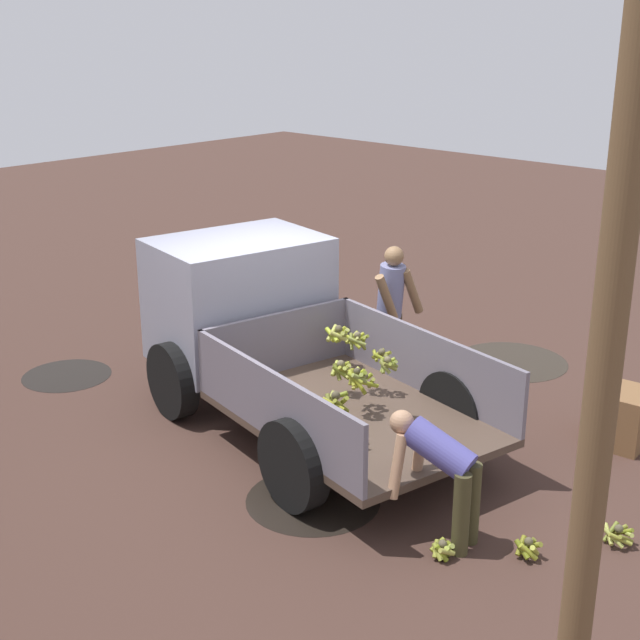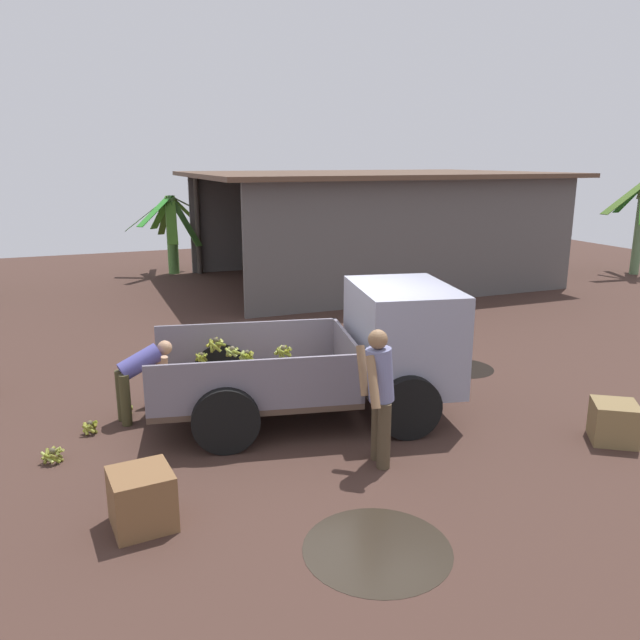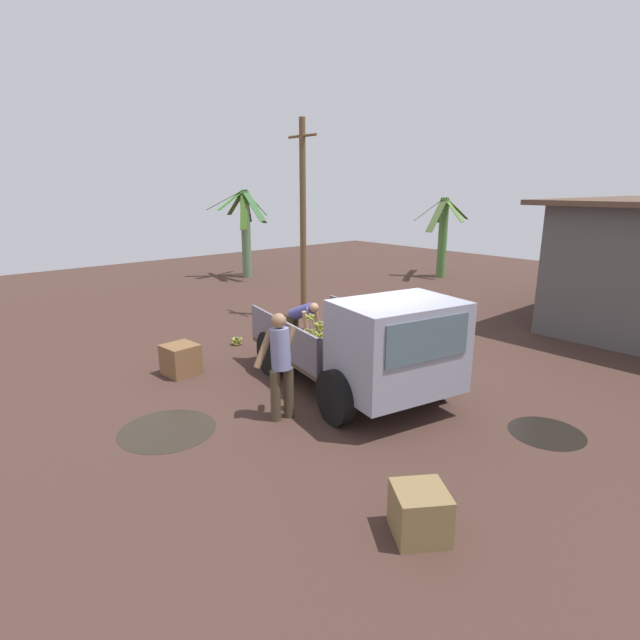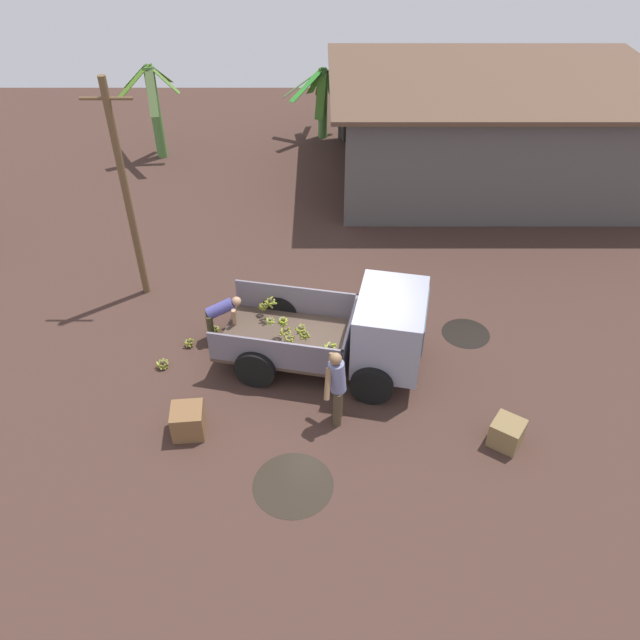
{
  "view_description": "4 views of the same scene",
  "coord_description": "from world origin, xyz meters",
  "px_view_note": "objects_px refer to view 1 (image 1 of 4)",
  "views": [
    {
      "loc": [
        -6.43,
        6.24,
        4.23
      ],
      "look_at": [
        -0.52,
        -0.11,
        1.24
      ],
      "focal_mm": 50.0,
      "sensor_mm": 36.0,
      "label": 1
    },
    {
      "loc": [
        -3.4,
        -7.82,
        3.57
      ],
      "look_at": [
        0.04,
        0.79,
        1.18
      ],
      "focal_mm": 35.0,
      "sensor_mm": 36.0,
      "label": 2
    },
    {
      "loc": [
        5.57,
        -5.98,
        3.52
      ],
      "look_at": [
        -0.47,
        -0.65,
        1.35
      ],
      "focal_mm": 28.0,
      "sensor_mm": 36.0,
      "label": 3
    },
    {
      "loc": [
        -0.52,
        -9.98,
        9.0
      ],
      "look_at": [
        -0.52,
        0.02,
        1.1
      ],
      "focal_mm": 35.0,
      "sensor_mm": 36.0,
      "label": 4
    }
  ],
  "objects_px": {
    "person_foreground_visitor": "(391,307)",
    "banana_bunch_on_ground_1": "(528,547)",
    "wooden_crate_1": "(249,296)",
    "cargo_truck": "(261,323)",
    "banana_bunch_on_ground_2": "(618,534)",
    "utility_pole": "(604,371)",
    "banana_bunch_on_ground_0": "(442,549)",
    "wooden_crate_0": "(619,416)",
    "person_worker_loading": "(441,467)"
  },
  "relations": [
    {
      "from": "cargo_truck",
      "to": "wooden_crate_0",
      "type": "bearing_deg",
      "value": -140.27
    },
    {
      "from": "wooden_crate_1",
      "to": "banana_bunch_on_ground_2",
      "type": "bearing_deg",
      "value": 163.06
    },
    {
      "from": "banana_bunch_on_ground_1",
      "to": "cargo_truck",
      "type": "bearing_deg",
      "value": -9.66
    },
    {
      "from": "banana_bunch_on_ground_0",
      "to": "banana_bunch_on_ground_1",
      "type": "distance_m",
      "value": 0.7
    },
    {
      "from": "banana_bunch_on_ground_0",
      "to": "banana_bunch_on_ground_1",
      "type": "relative_size",
      "value": 0.91
    },
    {
      "from": "person_foreground_visitor",
      "to": "banana_bunch_on_ground_2",
      "type": "xyz_separation_m",
      "value": [
        -3.65,
        1.48,
        -0.83
      ]
    },
    {
      "from": "banana_bunch_on_ground_1",
      "to": "person_worker_loading",
      "type": "bearing_deg",
      "value": 20.55
    },
    {
      "from": "person_foreground_visitor",
      "to": "banana_bunch_on_ground_2",
      "type": "height_order",
      "value": "person_foreground_visitor"
    },
    {
      "from": "person_worker_loading",
      "to": "wooden_crate_0",
      "type": "relative_size",
      "value": 1.85
    },
    {
      "from": "banana_bunch_on_ground_1",
      "to": "banana_bunch_on_ground_2",
      "type": "distance_m",
      "value": 0.83
    },
    {
      "from": "person_worker_loading",
      "to": "banana_bunch_on_ground_2",
      "type": "bearing_deg",
      "value": -150.42
    },
    {
      "from": "banana_bunch_on_ground_1",
      "to": "wooden_crate_1",
      "type": "bearing_deg",
      "value": -23.54
    },
    {
      "from": "utility_pole",
      "to": "banana_bunch_on_ground_2",
      "type": "height_order",
      "value": "utility_pole"
    },
    {
      "from": "banana_bunch_on_ground_2",
      "to": "wooden_crate_1",
      "type": "distance_m",
      "value": 7.09
    },
    {
      "from": "person_foreground_visitor",
      "to": "wooden_crate_0",
      "type": "relative_size",
      "value": 2.85
    },
    {
      "from": "banana_bunch_on_ground_1",
      "to": "wooden_crate_0",
      "type": "xyz_separation_m",
      "value": [
        0.41,
        -2.49,
        0.19
      ]
    },
    {
      "from": "cargo_truck",
      "to": "person_worker_loading",
      "type": "bearing_deg",
      "value": 175.22
    },
    {
      "from": "person_foreground_visitor",
      "to": "wooden_crate_0",
      "type": "height_order",
      "value": "person_foreground_visitor"
    },
    {
      "from": "banana_bunch_on_ground_2",
      "to": "wooden_crate_1",
      "type": "xyz_separation_m",
      "value": [
        6.78,
        -2.07,
        0.16
      ]
    },
    {
      "from": "cargo_truck",
      "to": "banana_bunch_on_ground_1",
      "type": "bearing_deg",
      "value": -178.09
    },
    {
      "from": "person_foreground_visitor",
      "to": "person_worker_loading",
      "type": "bearing_deg",
      "value": -35.97
    },
    {
      "from": "cargo_truck",
      "to": "wooden_crate_0",
      "type": "xyz_separation_m",
      "value": [
        -3.42,
        -1.83,
        -0.68
      ]
    },
    {
      "from": "banana_bunch_on_ground_0",
      "to": "wooden_crate_0",
      "type": "bearing_deg",
      "value": -91.8
    },
    {
      "from": "cargo_truck",
      "to": "utility_pole",
      "type": "bearing_deg",
      "value": 163.92
    },
    {
      "from": "utility_pole",
      "to": "banana_bunch_on_ground_0",
      "type": "height_order",
      "value": "utility_pole"
    },
    {
      "from": "person_worker_loading",
      "to": "utility_pole",
      "type": "bearing_deg",
      "value": 129.25
    },
    {
      "from": "banana_bunch_on_ground_2",
      "to": "banana_bunch_on_ground_0",
      "type": "bearing_deg",
      "value": 50.73
    },
    {
      "from": "cargo_truck",
      "to": "utility_pole",
      "type": "height_order",
      "value": "utility_pole"
    },
    {
      "from": "wooden_crate_1",
      "to": "banana_bunch_on_ground_0",
      "type": "bearing_deg",
      "value": 150.87
    },
    {
      "from": "wooden_crate_1",
      "to": "person_foreground_visitor",
      "type": "bearing_deg",
      "value": 169.46
    },
    {
      "from": "person_foreground_visitor",
      "to": "banana_bunch_on_ground_0",
      "type": "distance_m",
      "value": 3.87
    },
    {
      "from": "wooden_crate_1",
      "to": "cargo_truck",
      "type": "bearing_deg",
      "value": 139.8
    },
    {
      "from": "person_foreground_visitor",
      "to": "banana_bunch_on_ground_1",
      "type": "relative_size",
      "value": 7.56
    },
    {
      "from": "person_foreground_visitor",
      "to": "person_worker_loading",
      "type": "distance_m",
      "value": 3.49
    },
    {
      "from": "banana_bunch_on_ground_1",
      "to": "banana_bunch_on_ground_0",
      "type": "bearing_deg",
      "value": 43.74
    },
    {
      "from": "person_worker_loading",
      "to": "banana_bunch_on_ground_0",
      "type": "bearing_deg",
      "value": 122.12
    },
    {
      "from": "person_worker_loading",
      "to": "wooden_crate_1",
      "type": "distance_m",
      "value": 6.39
    },
    {
      "from": "utility_pole",
      "to": "person_worker_loading",
      "type": "xyz_separation_m",
      "value": [
        2.11,
        -1.83,
        -2.0
      ]
    },
    {
      "from": "person_foreground_visitor",
      "to": "banana_bunch_on_ground_0",
      "type": "bearing_deg",
      "value": -36.25
    },
    {
      "from": "banana_bunch_on_ground_2",
      "to": "wooden_crate_1",
      "type": "relative_size",
      "value": 0.52
    },
    {
      "from": "banana_bunch_on_ground_0",
      "to": "banana_bunch_on_ground_2",
      "type": "distance_m",
      "value": 1.52
    },
    {
      "from": "utility_pole",
      "to": "banana_bunch_on_ground_0",
      "type": "xyz_separation_m",
      "value": [
        1.91,
        -1.61,
        -2.59
      ]
    },
    {
      "from": "banana_bunch_on_ground_1",
      "to": "wooden_crate_0",
      "type": "distance_m",
      "value": 2.53
    },
    {
      "from": "cargo_truck",
      "to": "person_foreground_visitor",
      "type": "relative_size",
      "value": 2.67
    },
    {
      "from": "person_worker_loading",
      "to": "cargo_truck",
      "type": "bearing_deg",
      "value": -26.21
    },
    {
      "from": "cargo_truck",
      "to": "utility_pole",
      "type": "distance_m",
      "value": 6.16
    },
    {
      "from": "banana_bunch_on_ground_2",
      "to": "cargo_truck",
      "type": "bearing_deg",
      "value": 0.49
    },
    {
      "from": "cargo_truck",
      "to": "person_worker_loading",
      "type": "distance_m",
      "value": 3.28
    },
    {
      "from": "cargo_truck",
      "to": "banana_bunch_on_ground_1",
      "type": "distance_m",
      "value": 3.99
    },
    {
      "from": "utility_pole",
      "to": "person_foreground_visitor",
      "type": "xyz_separation_m",
      "value": [
        4.6,
        -4.27,
        -1.74
      ]
    }
  ]
}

